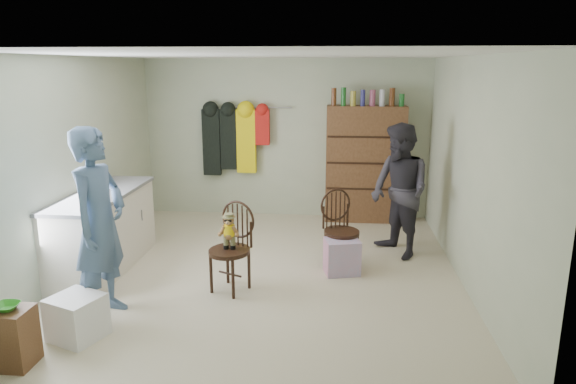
# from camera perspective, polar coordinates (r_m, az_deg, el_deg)

# --- Properties ---
(ground_plane) EXTENTS (5.00, 5.00, 0.00)m
(ground_plane) POSITION_cam_1_polar(r_m,az_deg,el_deg) (6.14, -2.53, -9.03)
(ground_plane) COLOR beige
(ground_plane) RESTS_ON ground
(room_walls) EXTENTS (5.00, 5.00, 5.00)m
(room_walls) POSITION_cam_1_polar(r_m,az_deg,el_deg) (6.24, -2.01, 6.39)
(room_walls) COLOR beige
(room_walls) RESTS_ON ground
(counter) EXTENTS (0.64, 1.86, 0.94)m
(counter) POSITION_cam_1_polar(r_m,az_deg,el_deg) (6.53, -19.83, -4.06)
(counter) COLOR silver
(counter) RESTS_ON ground
(stool) EXTENTS (0.35, 0.30, 0.49)m
(stool) POSITION_cam_1_polar(r_m,az_deg,el_deg) (4.87, -28.44, -14.04)
(stool) COLOR brown
(stool) RESTS_ON ground
(bowl) EXTENTS (0.20, 0.20, 0.05)m
(bowl) POSITION_cam_1_polar(r_m,az_deg,el_deg) (4.76, -28.82, -11.13)
(bowl) COLOR #2D9322
(bowl) RESTS_ON stool
(plastic_tub) EXTENTS (0.53, 0.52, 0.40)m
(plastic_tub) POSITION_cam_1_polar(r_m,az_deg,el_deg) (5.09, -22.40, -12.75)
(plastic_tub) COLOR white
(plastic_tub) RESTS_ON ground
(chair_front) EXTENTS (0.57, 0.57, 0.98)m
(chair_front) POSITION_cam_1_polar(r_m,az_deg,el_deg) (5.57, -6.28, -5.34)
(chair_front) COLOR black
(chair_front) RESTS_ON ground
(chair_far) EXTENTS (0.57, 0.57, 0.94)m
(chair_far) POSITION_cam_1_polar(r_m,az_deg,el_deg) (6.25, 5.74, -3.74)
(chair_far) COLOR black
(chair_far) RESTS_ON ground
(striped_bag) EXTENTS (0.45, 0.39, 0.41)m
(striped_bag) POSITION_cam_1_polar(r_m,az_deg,el_deg) (6.11, 6.01, -7.15)
(striped_bag) COLOR pink
(striped_bag) RESTS_ON ground
(person_left) EXTENTS (0.53, 0.73, 1.86)m
(person_left) POSITION_cam_1_polar(r_m,az_deg,el_deg) (5.17, -20.21, -3.41)
(person_left) COLOR #476083
(person_left) RESTS_ON ground
(person_right) EXTENTS (0.97, 1.04, 1.71)m
(person_right) POSITION_cam_1_polar(r_m,az_deg,el_deg) (6.60, 12.30, 0.09)
(person_right) COLOR #2D2B33
(person_right) RESTS_ON ground
(dresser) EXTENTS (1.20, 0.39, 2.07)m
(dresser) POSITION_cam_1_polar(r_m,az_deg,el_deg) (8.05, 8.54, 3.17)
(dresser) COLOR brown
(dresser) RESTS_ON ground
(coat_rack) EXTENTS (1.42, 0.12, 1.09)m
(coat_rack) POSITION_cam_1_polar(r_m,az_deg,el_deg) (8.22, -6.09, 5.84)
(coat_rack) COLOR #99999E
(coat_rack) RESTS_ON ground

